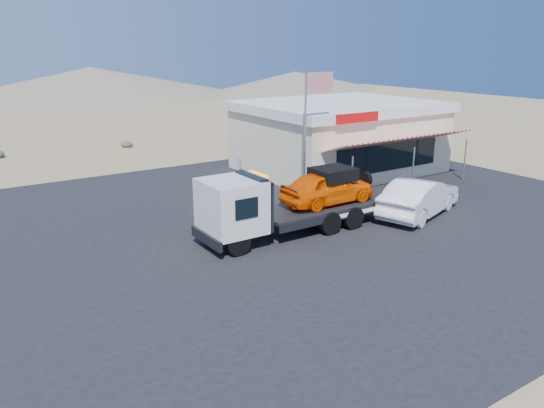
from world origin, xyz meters
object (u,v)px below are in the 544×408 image
at_px(white_sedan, 419,197).
at_px(tow_truck, 291,199).
at_px(flagpole, 309,121).
at_px(jerky_store, 339,136).

bearing_deg(white_sedan, tow_truck, 59.82).
bearing_deg(flagpole, white_sedan, -55.74).
bearing_deg(jerky_store, tow_truck, -139.46).
bearing_deg(tow_truck, white_sedan, -11.84).
bearing_deg(white_sedan, flagpole, 15.92).
bearing_deg(tow_truck, flagpole, 43.54).
relative_size(tow_truck, jerky_store, 0.74).
bearing_deg(tow_truck, jerky_store, 40.54).
xyz_separation_m(white_sedan, jerky_store, (2.77, 8.57, 1.17)).
xyz_separation_m(tow_truck, jerky_store, (8.60, 7.35, 0.61)).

